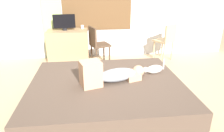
{
  "coord_description": "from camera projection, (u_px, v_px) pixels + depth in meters",
  "views": [
    {
      "loc": [
        -0.3,
        -2.5,
        1.67
      ],
      "look_at": [
        0.01,
        0.25,
        0.58
      ],
      "focal_mm": 32.74,
      "sensor_mm": 36.0,
      "label": 1
    }
  ],
  "objects": [
    {
      "name": "chair_spare",
      "position": [
        166.0,
        39.0,
        4.74
      ],
      "size": [
        0.52,
        0.52,
        0.86
      ],
      "color": "tan",
      "rests_on": "ground"
    },
    {
      "name": "bed",
      "position": [
        107.0,
        95.0,
        2.92
      ],
      "size": [
        2.15,
        1.82,
        0.43
      ],
      "color": "brown",
      "rests_on": "ground"
    },
    {
      "name": "desk",
      "position": [
        69.0,
        46.0,
        4.69
      ],
      "size": [
        0.9,
        0.56,
        0.74
      ],
      "color": "#997A56",
      "rests_on": "ground"
    },
    {
      "name": "curtain_left",
      "position": [
        50.0,
        3.0,
        4.57
      ],
      "size": [
        0.44,
        0.06,
        2.62
      ],
      "primitive_type": "cube",
      "color": "#ADCC75",
      "rests_on": "ground"
    },
    {
      "name": "cat",
      "position": [
        153.0,
        69.0,
        3.08
      ],
      "size": [
        0.35,
        0.16,
        0.21
      ],
      "color": "silver",
      "rests_on": "bed"
    },
    {
      "name": "person_lying",
      "position": [
        111.0,
        74.0,
        2.79
      ],
      "size": [
        0.93,
        0.49,
        0.34
      ],
      "color": "#8C939E",
      "rests_on": "bed"
    },
    {
      "name": "ground_plane",
      "position": [
        113.0,
        109.0,
        2.96
      ],
      "size": [
        16.0,
        16.0,
        0.0
      ],
      "primitive_type": "plane",
      "color": "tan"
    },
    {
      "name": "cup",
      "position": [
        82.0,
        27.0,
        4.72
      ],
      "size": [
        0.07,
        0.07,
        0.08
      ],
      "primitive_type": "cylinder",
      "color": "white",
      "rests_on": "desk"
    },
    {
      "name": "tv_monitor",
      "position": [
        64.0,
        22.0,
        4.48
      ],
      "size": [
        0.48,
        0.1,
        0.35
      ],
      "color": "black",
      "rests_on": "desk"
    },
    {
      "name": "chair_by_desk",
      "position": [
        97.0,
        43.0,
        4.42
      ],
      "size": [
        0.48,
        0.48,
        0.86
      ],
      "color": "#4C3828",
      "rests_on": "ground"
    }
  ]
}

